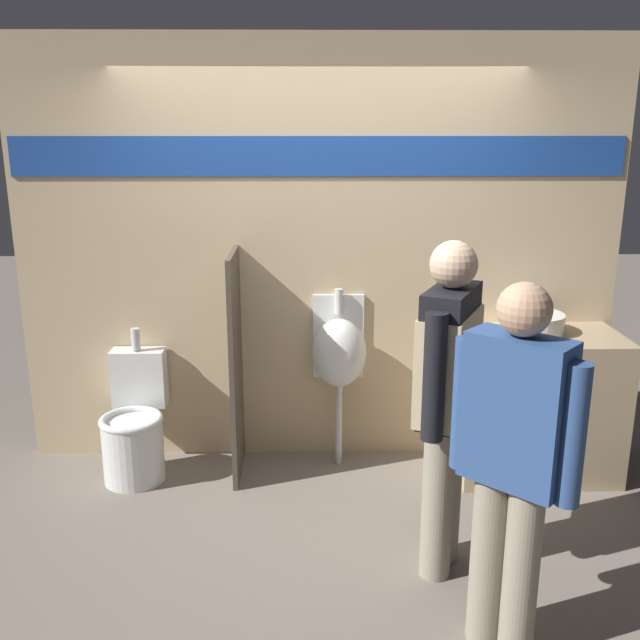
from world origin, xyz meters
TOP-DOWN VIEW (x-y plane):
  - ground_plane at (0.00, 0.00)m, footprint 16.00×16.00m
  - display_wall at (0.00, 0.60)m, footprint 3.83×0.07m
  - sink_counter at (1.37, 0.28)m, footprint 0.99×0.58m
  - sink_basin at (1.32, 0.34)m, footprint 0.39×0.39m
  - cell_phone at (1.07, 0.17)m, footprint 0.07×0.14m
  - divider_near_counter at (-0.52, 0.31)m, footprint 0.03×0.53m
  - urinal_near_counter at (0.13, 0.43)m, footprint 0.35×0.30m
  - toilet at (-1.17, 0.27)m, footprint 0.39×0.56m
  - person_in_vest at (0.59, -0.73)m, footprint 0.38×0.54m
  - person_with_lanyard at (0.74, -1.31)m, footprint 0.44×0.41m

SIDE VIEW (x-z plane):
  - ground_plane at x=0.00m, z-range 0.00..0.00m
  - toilet at x=-1.17m, z-range -0.15..0.77m
  - sink_counter at x=1.37m, z-range 0.00..0.92m
  - divider_near_counter at x=-0.52m, z-range 0.00..1.43m
  - urinal_near_counter at x=0.13m, z-range 0.18..1.34m
  - person_with_lanyard at x=0.74m, z-range 0.08..1.69m
  - cell_phone at x=1.07m, z-range 0.92..0.93m
  - person_in_vest at x=0.59m, z-range 0.13..1.81m
  - sink_basin at x=1.32m, z-range 0.85..1.11m
  - display_wall at x=0.00m, z-range 0.01..2.71m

